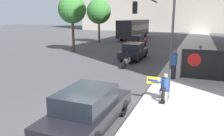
{
  "coord_description": "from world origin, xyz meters",
  "views": [
    {
      "loc": [
        3.72,
        -6.62,
        3.75
      ],
      "look_at": [
        -0.58,
        4.23,
        1.0
      ],
      "focal_mm": 35.0,
      "sensor_mm": 36.0,
      "label": 1
    }
  ],
  "objects_px": {
    "car_on_road_midblock": "(136,41)",
    "street_tree_near_curb": "(72,10)",
    "jogger_on_sidewalk": "(174,64)",
    "motorcycle_on_road": "(127,60)",
    "city_bus_on_road": "(134,28)",
    "car_on_road_nearest": "(134,51)",
    "traffic_light_pole": "(157,20)",
    "street_tree_midblock": "(99,12)",
    "pedestrian_behind": "(199,58)",
    "parked_car_curbside": "(88,108)",
    "seated_protester": "(164,86)",
    "protest_banner": "(204,65)"
  },
  "relations": [
    {
      "from": "pedestrian_behind",
      "to": "jogger_on_sidewalk",
      "type": "bearing_deg",
      "value": 143.26
    },
    {
      "from": "protest_banner",
      "to": "traffic_light_pole",
      "type": "relative_size",
      "value": 0.53
    },
    {
      "from": "jogger_on_sidewalk",
      "to": "motorcycle_on_road",
      "type": "relative_size",
      "value": 0.78
    },
    {
      "from": "car_on_road_nearest",
      "to": "pedestrian_behind",
      "type": "bearing_deg",
      "value": -30.06
    },
    {
      "from": "city_bus_on_road",
      "to": "street_tree_midblock",
      "type": "xyz_separation_m",
      "value": [
        -3.12,
        -7.87,
        2.62
      ]
    },
    {
      "from": "car_on_road_nearest",
      "to": "motorcycle_on_road",
      "type": "distance_m",
      "value": 3.16
    },
    {
      "from": "protest_banner",
      "to": "traffic_light_pole",
      "type": "distance_m",
      "value": 4.69
    },
    {
      "from": "motorcycle_on_road",
      "to": "street_tree_midblock",
      "type": "xyz_separation_m",
      "value": [
        -8.76,
        13.78,
        3.94
      ]
    },
    {
      "from": "pedestrian_behind",
      "to": "traffic_light_pole",
      "type": "xyz_separation_m",
      "value": [
        -2.94,
        -0.08,
        2.46
      ]
    },
    {
      "from": "pedestrian_behind",
      "to": "street_tree_near_curb",
      "type": "distance_m",
      "value": 14.36
    },
    {
      "from": "seated_protester",
      "to": "city_bus_on_road",
      "type": "bearing_deg",
      "value": 115.26
    },
    {
      "from": "city_bus_on_road",
      "to": "motorcycle_on_road",
      "type": "distance_m",
      "value": 22.41
    },
    {
      "from": "traffic_light_pole",
      "to": "street_tree_near_curb",
      "type": "xyz_separation_m",
      "value": [
        -10.01,
        5.23,
        0.99
      ]
    },
    {
      "from": "pedestrian_behind",
      "to": "street_tree_near_curb",
      "type": "xyz_separation_m",
      "value": [
        -12.95,
        5.15,
        3.45
      ]
    },
    {
      "from": "car_on_road_midblock",
      "to": "jogger_on_sidewalk",
      "type": "bearing_deg",
      "value": -66.24
    },
    {
      "from": "jogger_on_sidewalk",
      "to": "car_on_road_midblock",
      "type": "xyz_separation_m",
      "value": [
        -6.07,
        13.79,
        -0.29
      ]
    },
    {
      "from": "city_bus_on_road",
      "to": "jogger_on_sidewalk",
      "type": "bearing_deg",
      "value": -68.94
    },
    {
      "from": "street_tree_near_curb",
      "to": "car_on_road_nearest",
      "type": "bearing_deg",
      "value": -14.82
    },
    {
      "from": "pedestrian_behind",
      "to": "car_on_road_midblock",
      "type": "bearing_deg",
      "value": 24.41
    },
    {
      "from": "city_bus_on_road",
      "to": "motorcycle_on_road",
      "type": "relative_size",
      "value": 5.37
    },
    {
      "from": "street_tree_midblock",
      "to": "car_on_road_midblock",
      "type": "bearing_deg",
      "value": -22.68
    },
    {
      "from": "jogger_on_sidewalk",
      "to": "pedestrian_behind",
      "type": "xyz_separation_m",
      "value": [
        1.37,
        2.64,
        -0.0
      ]
    },
    {
      "from": "motorcycle_on_road",
      "to": "car_on_road_nearest",
      "type": "bearing_deg",
      "value": 97.03
    },
    {
      "from": "traffic_light_pole",
      "to": "street_tree_midblock",
      "type": "bearing_deg",
      "value": 128.15
    },
    {
      "from": "seated_protester",
      "to": "street_tree_near_curb",
      "type": "xyz_separation_m",
      "value": [
        -11.57,
        11.47,
        3.7
      ]
    },
    {
      "from": "traffic_light_pole",
      "to": "seated_protester",
      "type": "bearing_deg",
      "value": -75.97
    },
    {
      "from": "car_on_road_nearest",
      "to": "car_on_road_midblock",
      "type": "bearing_deg",
      "value": 103.74
    },
    {
      "from": "traffic_light_pole",
      "to": "parked_car_curbside",
      "type": "distance_m",
      "value": 9.84
    },
    {
      "from": "motorcycle_on_road",
      "to": "street_tree_midblock",
      "type": "distance_m",
      "value": 16.8
    },
    {
      "from": "jogger_on_sidewalk",
      "to": "motorcycle_on_road",
      "type": "distance_m",
      "value": 4.63
    },
    {
      "from": "protest_banner",
      "to": "street_tree_near_curb",
      "type": "height_order",
      "value": "street_tree_near_curb"
    },
    {
      "from": "protest_banner",
      "to": "car_on_road_nearest",
      "type": "bearing_deg",
      "value": 135.17
    },
    {
      "from": "motorcycle_on_road",
      "to": "traffic_light_pole",
      "type": "bearing_deg",
      "value": -3.33
    },
    {
      "from": "car_on_road_nearest",
      "to": "motorcycle_on_road",
      "type": "bearing_deg",
      "value": -82.97
    },
    {
      "from": "city_bus_on_road",
      "to": "motorcycle_on_road",
      "type": "xyz_separation_m",
      "value": [
        5.64,
        -21.65,
        -1.32
      ]
    },
    {
      "from": "car_on_road_nearest",
      "to": "city_bus_on_road",
      "type": "height_order",
      "value": "city_bus_on_road"
    },
    {
      "from": "car_on_road_midblock",
      "to": "street_tree_near_curb",
      "type": "distance_m",
      "value": 8.96
    },
    {
      "from": "parked_car_curbside",
      "to": "street_tree_midblock",
      "type": "distance_m",
      "value": 25.83
    },
    {
      "from": "seated_protester",
      "to": "motorcycle_on_road",
      "type": "bearing_deg",
      "value": 127.09
    },
    {
      "from": "traffic_light_pole",
      "to": "city_bus_on_road",
      "type": "relative_size",
      "value": 0.41
    },
    {
      "from": "car_on_road_midblock",
      "to": "street_tree_midblock",
      "type": "distance_m",
      "value": 7.89
    },
    {
      "from": "jogger_on_sidewalk",
      "to": "street_tree_near_curb",
      "type": "bearing_deg",
      "value": -68.35
    },
    {
      "from": "parked_car_curbside",
      "to": "traffic_light_pole",
      "type": "bearing_deg",
      "value": 86.95
    },
    {
      "from": "car_on_road_midblock",
      "to": "street_tree_near_curb",
      "type": "relative_size",
      "value": 0.77
    },
    {
      "from": "jogger_on_sidewalk",
      "to": "street_tree_near_curb",
      "type": "height_order",
      "value": "street_tree_near_curb"
    },
    {
      "from": "jogger_on_sidewalk",
      "to": "street_tree_near_curb",
      "type": "distance_m",
      "value": 14.38
    },
    {
      "from": "motorcycle_on_road",
      "to": "street_tree_midblock",
      "type": "height_order",
      "value": "street_tree_midblock"
    },
    {
      "from": "traffic_light_pole",
      "to": "car_on_road_nearest",
      "type": "distance_m",
      "value": 4.98
    },
    {
      "from": "protest_banner",
      "to": "motorcycle_on_road",
      "type": "distance_m",
      "value": 5.98
    },
    {
      "from": "seated_protester",
      "to": "traffic_light_pole",
      "type": "xyz_separation_m",
      "value": [
        -1.56,
        6.24,
        2.71
      ]
    }
  ]
}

